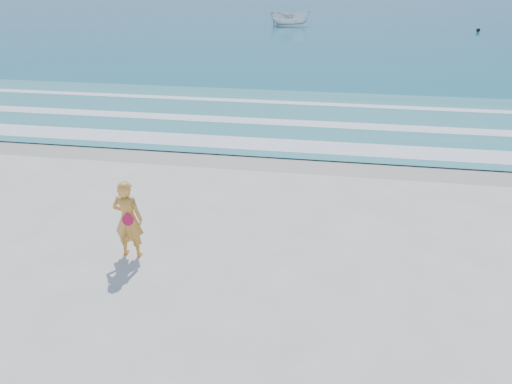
# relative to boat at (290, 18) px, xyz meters

# --- Properties ---
(ground) EXTENTS (400.00, 400.00, 0.00)m
(ground) POSITION_rel_boat_xyz_m (3.41, -48.43, -0.85)
(ground) COLOR silver
(ground) RESTS_ON ground
(wet_sand) EXTENTS (400.00, 2.40, 0.00)m
(wet_sand) POSITION_rel_boat_xyz_m (3.41, -39.43, -0.85)
(wet_sand) COLOR #B2A893
(wet_sand) RESTS_ON ground
(shallow) EXTENTS (400.00, 10.00, 0.01)m
(shallow) POSITION_rel_boat_xyz_m (3.41, -34.43, -0.81)
(shallow) COLOR #59B7AD
(shallow) RESTS_ON ocean
(foam_near) EXTENTS (400.00, 1.40, 0.01)m
(foam_near) POSITION_rel_boat_xyz_m (3.41, -38.13, -0.80)
(foam_near) COLOR white
(foam_near) RESTS_ON shallow
(foam_mid) EXTENTS (400.00, 0.90, 0.01)m
(foam_mid) POSITION_rel_boat_xyz_m (3.41, -35.23, -0.80)
(foam_mid) COLOR white
(foam_mid) RESTS_ON shallow
(foam_far) EXTENTS (400.00, 0.60, 0.01)m
(foam_far) POSITION_rel_boat_xyz_m (3.41, -31.93, -0.80)
(foam_far) COLOR white
(foam_far) RESTS_ON shallow
(boat) EXTENTS (4.32, 1.91, 1.62)m
(boat) POSITION_rel_boat_xyz_m (0.00, 0.00, 0.00)
(boat) COLOR silver
(boat) RESTS_ON ocean
(buoy) EXTENTS (0.38, 0.38, 0.38)m
(buoy) POSITION_rel_boat_xyz_m (18.65, -2.04, -0.62)
(buoy) COLOR black
(buoy) RESTS_ON ocean
(woman) EXTENTS (0.70, 0.47, 1.89)m
(woman) POSITION_rel_boat_xyz_m (1.19, -46.24, 0.09)
(woman) COLOR gold
(woman) RESTS_ON ground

